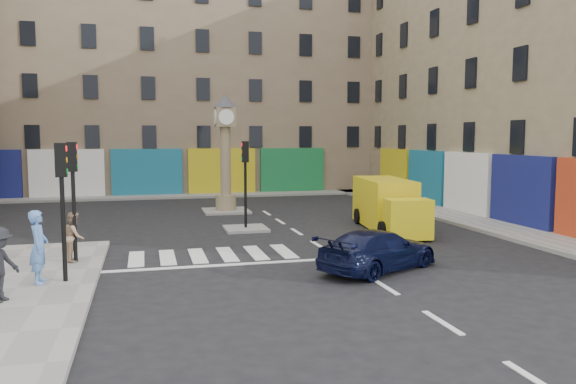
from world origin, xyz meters
name	(u,v)px	position (x,y,z in m)	size (l,w,h in m)	color
ground	(357,270)	(0.00, 0.00, 0.00)	(120.00, 120.00, 0.00)	black
sidewalk_right	(445,214)	(8.70, 10.00, 0.07)	(2.60, 30.00, 0.15)	gray
sidewalk_far	(179,196)	(-4.00, 22.20, 0.07)	(32.00, 2.40, 0.15)	gray
island_near	(246,229)	(-2.00, 8.00, 0.06)	(1.80, 1.80, 0.12)	gray
island_far	(226,211)	(-2.00, 14.00, 0.06)	(2.40, 2.40, 0.12)	gray
building_right	(556,61)	(15.00, 10.00, 8.00)	(10.00, 30.00, 16.00)	#938360
building_far	(172,77)	(-4.00, 28.00, 8.50)	(32.00, 10.00, 17.00)	#806D55
traffic_light_left_near	(62,189)	(-8.30, 0.20, 2.62)	(0.28, 0.22, 3.70)	black
traffic_light_left_far	(73,182)	(-8.30, 2.60, 2.62)	(0.28, 0.22, 3.70)	black
traffic_light_island	(245,170)	(-2.00, 8.00, 2.59)	(0.28, 0.22, 3.70)	black
clock_pillar	(225,145)	(-2.00, 14.00, 3.55)	(1.20, 1.20, 6.10)	#938360
navy_sedan	(378,250)	(0.58, -0.21, 0.62)	(1.74, 4.27, 1.24)	black
yellow_van	(388,205)	(3.99, 6.62, 1.07)	(2.62, 6.11, 2.16)	yellow
pedestrian_blue	(39,247)	(-8.92, 0.15, 1.12)	(0.71, 0.47, 1.94)	#5580C4
pedestrian_tan	(74,236)	(-8.33, 2.73, 0.92)	(0.75, 0.59, 1.55)	#9E7E61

